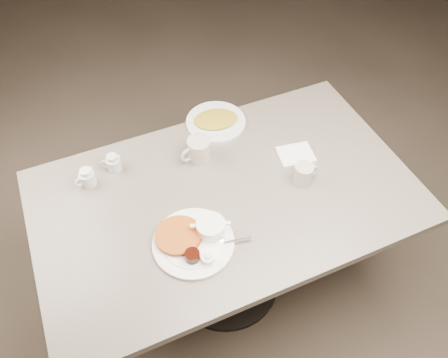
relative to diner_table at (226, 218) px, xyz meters
name	(u,v)px	position (x,y,z in m)	size (l,w,h in m)	color
room	(227,54)	(0.00, 0.00, 0.82)	(7.04, 8.04, 2.84)	#4C3F33
diner_table	(226,218)	(0.00, 0.00, 0.00)	(1.50, 0.90, 0.75)	slate
main_plate	(195,238)	(-0.19, -0.16, 0.19)	(0.39, 0.38, 0.07)	white
coffee_mug_near	(304,174)	(0.31, -0.06, 0.22)	(0.11, 0.08, 0.09)	#BAB5A2
napkin	(296,155)	(0.35, 0.06, 0.18)	(0.16, 0.14, 0.02)	white
coffee_mug_far	(198,150)	(-0.03, 0.22, 0.22)	(0.15, 0.12, 0.10)	beige
creamer_left	(87,178)	(-0.49, 0.27, 0.21)	(0.09, 0.07, 0.08)	white
creamer_right	(113,163)	(-0.37, 0.30, 0.21)	(0.09, 0.07, 0.08)	silver
hash_plate	(216,121)	(0.12, 0.39, 0.18)	(0.32, 0.32, 0.04)	silver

